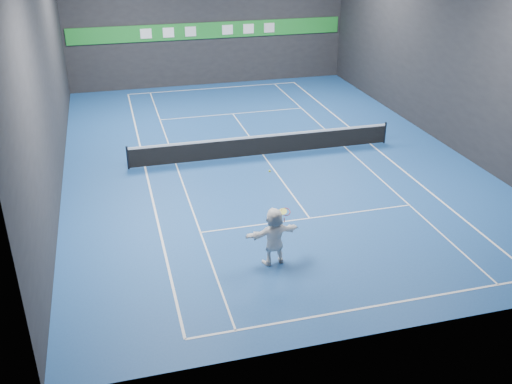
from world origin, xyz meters
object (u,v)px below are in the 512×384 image
object	(u,v)px
tennis_ball	(270,171)
tennis_net	(263,144)
player	(274,236)
tennis_racket	(285,213)

from	to	relation	value
tennis_ball	tennis_net	world-z (taller)	tennis_ball
player	tennis_ball	world-z (taller)	tennis_ball
tennis_ball	tennis_racket	xyz separation A→B (m)	(0.45, -0.20, -1.41)
tennis_ball	tennis_net	distance (m)	9.32
player	tennis_net	bearing A→B (deg)	-110.89
tennis_net	tennis_racket	xyz separation A→B (m)	(-1.79, -8.87, 1.18)
tennis_ball	tennis_net	size ratio (longest dim) A/B	0.01
tennis_ball	tennis_racket	world-z (taller)	tennis_ball
player	tennis_net	size ratio (longest dim) A/B	0.16
player	tennis_ball	bearing A→B (deg)	-76.74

